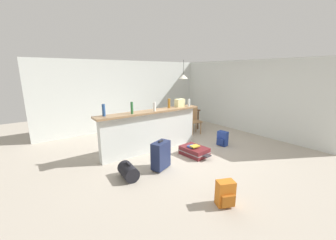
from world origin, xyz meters
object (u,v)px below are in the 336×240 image
bottle_blue (104,110)px  bottle_white (154,107)px  backpack_blue (222,139)px  suitcase_upright_navy (161,155)px  backpack_orange (225,194)px  dining_chair_near_partition (193,119)px  bottle_clear (189,103)px  bottle_green (132,108)px  dining_table (182,112)px  pendant_lamp (183,77)px  duffel_bag_black (128,171)px  suitcase_flat_maroon (194,151)px  grocery_bag (180,103)px  book_stack (193,146)px  bottle_amber (169,103)px

bottle_blue → bottle_white: bottle_blue is taller
backpack_blue → suitcase_upright_navy: 2.30m
bottle_blue → suitcase_upright_navy: bearing=-53.4°
backpack_orange → bottle_blue: bearing=108.7°
dining_chair_near_partition → backpack_orange: bearing=-125.8°
bottle_clear → backpack_orange: bearing=-120.5°
bottle_green → dining_chair_near_partition: bottle_green is taller
bottle_blue → bottle_green: bottle_green is taller
dining_table → pendant_lamp: 1.29m
pendant_lamp → duffel_bag_black: 4.26m
bottle_green → backpack_blue: bottle_green is taller
bottle_white → backpack_blue: bottle_white is taller
suitcase_flat_maroon → suitcase_upright_navy: bearing=-173.8°
bottle_blue → backpack_blue: 3.41m
bottle_white → bottle_clear: bearing=1.0°
dining_chair_near_partition → bottle_clear: bearing=-141.5°
bottle_white → suitcase_flat_maroon: bottle_white is taller
bottle_clear → suitcase_upright_navy: size_ratio=0.32×
backpack_blue → bottle_blue: bearing=163.4°
backpack_blue → suitcase_flat_maroon: bearing=-177.6°
grocery_bag → book_stack: (-0.33, -0.96, -0.97)m
backpack_blue → backpack_orange: (-2.18, -1.84, 0.00)m
suitcase_flat_maroon → backpack_blue: size_ratio=2.03×
dining_chair_near_partition → grocery_bag: bearing=-153.9°
bottle_amber → backpack_blue: 1.88m
dining_chair_near_partition → book_stack: size_ratio=3.49×
bottle_amber → pendant_lamp: bearing=37.2°
pendant_lamp → bottle_amber: bearing=-142.8°
bottle_amber → bottle_clear: 0.65m
pendant_lamp → book_stack: 2.99m
bottle_white → duffel_bag_black: bottle_white is taller
bottle_clear → pendant_lamp: 1.62m
bottle_amber → backpack_orange: 3.08m
grocery_bag → dining_table: size_ratio=0.24×
bottle_white → duffel_bag_black: (-1.21, -0.90, -1.08)m
bottle_white → backpack_orange: size_ratio=0.55×
pendant_lamp → book_stack: pendant_lamp is taller
bottle_blue → duffel_bag_black: bearing=-87.0°
bottle_green → suitcase_upright_navy: 1.35m
bottle_amber → pendant_lamp: (1.44, 1.09, 0.69)m
bottle_white → pendant_lamp: pendant_lamp is taller
bottle_blue → backpack_blue: (3.11, -0.93, -1.05)m
bottle_green → bottle_amber: (1.20, 0.12, -0.01)m
bottle_clear → pendant_lamp: pendant_lamp is taller
suitcase_flat_maroon → backpack_blue: bearing=2.4°
bottle_amber → backpack_blue: size_ratio=0.62×
backpack_orange → book_stack: backpack_orange is taller
bottle_clear → backpack_orange: 3.22m
backpack_blue → dining_table: bearing=85.3°
book_stack → backpack_blue: bearing=2.1°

